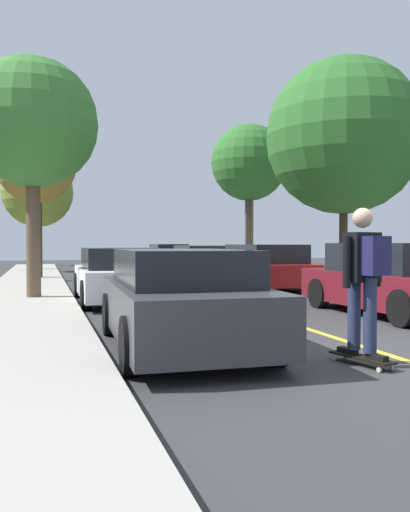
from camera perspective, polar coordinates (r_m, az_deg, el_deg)
ground at (r=7.32m, az=18.33°, el=-9.79°), size 80.00×80.00×0.00m
sidewalk_left at (r=6.01m, az=-20.70°, el=-11.56°), size 2.20×56.00×0.14m
center_line at (r=10.79m, az=5.88°, el=-6.11°), size 0.12×39.20×0.01m
parked_car_left_nearest at (r=7.14m, az=-2.62°, el=-4.64°), size 1.97×4.07×1.32m
parked_car_left_near at (r=12.84m, az=-9.08°, el=-2.06°), size 2.01×4.14×1.30m
parked_car_right_nearest at (r=11.09m, az=19.32°, el=-2.44°), size 1.83×4.24×1.41m
parked_car_right_near at (r=16.61m, az=6.27°, el=-1.16°), size 2.07×4.39×1.37m
parked_car_right_far at (r=23.17m, az=-0.56°, el=-0.51°), size 2.01×4.67×1.31m
parked_car_right_farthest at (r=28.99m, az=-3.93°, el=-0.09°), size 2.07×4.61×1.36m
street_tree_left_nearest at (r=13.53m, az=-17.94°, el=13.29°), size 3.05×3.05×5.63m
street_tree_left_near at (r=20.98m, az=-17.60°, el=9.16°), size 2.91×2.91×5.65m
street_tree_left_far at (r=27.80m, az=-17.45°, el=6.51°), size 3.46×3.46×5.53m
street_tree_left_farthest at (r=35.31m, az=-17.36°, el=6.22°), size 3.27×3.27×5.96m
street_tree_right_nearest at (r=16.57m, az=14.62°, el=12.25°), size 4.58×4.58×6.70m
street_tree_right_near at (r=23.25m, az=4.75°, el=9.82°), size 3.27×3.27×6.36m
streetlamp at (r=22.78m, az=4.50°, el=6.88°), size 0.36×0.24×6.09m
skateboard at (r=6.51m, az=16.39°, el=-10.39°), size 0.41×0.87×0.10m
skateboarder at (r=6.36m, az=16.68°, el=-1.66°), size 0.59×0.70×1.71m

